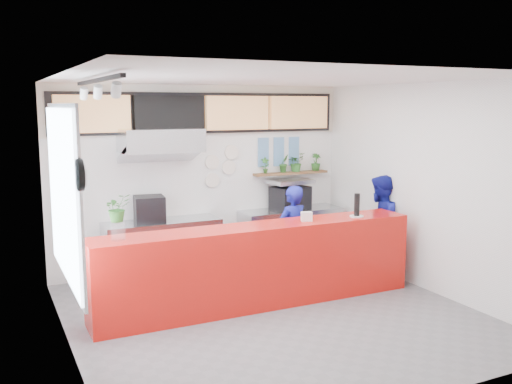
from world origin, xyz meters
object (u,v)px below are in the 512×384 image
object	(u,v)px
service_counter	(259,265)
staff_right	(380,225)
pepper_mill	(357,205)
panini_oven	(149,209)
staff_center	(292,235)
espresso_machine	(290,198)

from	to	relation	value
service_counter	staff_right	xyz separation A→B (m)	(2.37, 0.49, 0.24)
staff_right	pepper_mill	xyz separation A→B (m)	(-0.86, -0.57, 0.48)
panini_oven	staff_center	distance (m)	2.22
espresso_machine	staff_right	world-z (taller)	staff_right
service_counter	espresso_machine	distance (m)	2.39
service_counter	pepper_mill	distance (m)	1.68
espresso_machine	staff_center	bearing A→B (deg)	-129.79
service_counter	pepper_mill	bearing A→B (deg)	-3.04
service_counter	staff_right	distance (m)	2.44
espresso_machine	staff_center	size ratio (longest dim) A/B	0.41
service_counter	pepper_mill	xyz separation A→B (m)	(1.51, -0.08, 0.73)
panini_oven	espresso_machine	xyz separation A→B (m)	(2.47, 0.00, -0.00)
staff_right	pepper_mill	distance (m)	1.14
staff_center	staff_right	distance (m)	1.53
staff_center	service_counter	bearing A→B (deg)	22.40
pepper_mill	service_counter	bearing A→B (deg)	176.96
espresso_machine	staff_center	xyz separation A→B (m)	(-0.62, -1.17, -0.35)
staff_right	espresso_machine	bearing A→B (deg)	-93.01
staff_right	pepper_mill	size ratio (longest dim) A/B	4.95
staff_right	pepper_mill	world-z (taller)	staff_right
service_counter	espresso_machine	bearing A→B (deg)	50.60
espresso_machine	staff_right	xyz separation A→B (m)	(0.90, -1.31, -0.30)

